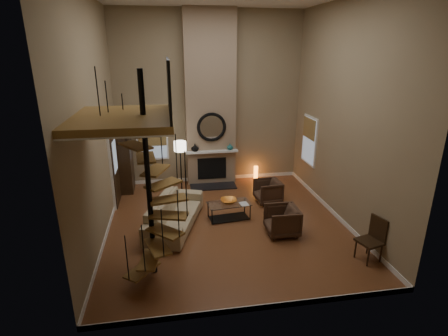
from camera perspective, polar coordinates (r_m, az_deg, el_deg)
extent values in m
cube|color=brown|center=(9.23, 0.41, -9.08)|extent=(6.00, 6.50, 0.01)
cube|color=#8F7C5C|center=(11.47, -2.36, 11.02)|extent=(6.00, 0.02, 5.50)
cube|color=#8F7C5C|center=(5.22, 6.54, 1.13)|extent=(6.00, 0.02, 5.50)
cube|color=#8F7C5C|center=(8.34, -20.46, 6.81)|extent=(0.02, 6.50, 5.50)
cube|color=#8F7C5C|center=(9.29, 19.21, 8.09)|extent=(0.02, 6.50, 5.50)
cube|color=white|center=(12.13, -2.19, -1.67)|extent=(6.00, 0.02, 0.12)
cube|color=white|center=(6.57, 5.58, -21.76)|extent=(6.00, 0.02, 0.12)
cube|color=white|center=(9.24, -18.47, -9.69)|extent=(0.02, 6.50, 0.12)
cube|color=white|center=(10.10, 17.51, -7.03)|extent=(0.02, 6.50, 0.12)
cube|color=#90775E|center=(11.29, -2.24, 10.88)|extent=(1.60, 0.38, 5.50)
cube|color=black|center=(11.53, -1.76, -3.02)|extent=(1.50, 0.60, 0.04)
cube|color=black|center=(11.61, -1.98, -0.06)|extent=(0.95, 0.02, 0.72)
cube|color=white|center=(11.35, -1.96, 2.67)|extent=(1.70, 0.18, 0.06)
torus|color=black|center=(11.21, -2.05, 6.68)|extent=(0.94, 0.10, 0.94)
cylinder|color=white|center=(11.22, -2.05, 6.69)|extent=(0.80, 0.01, 0.80)
imported|color=black|center=(11.30, -4.77, 3.34)|extent=(0.24, 0.24, 0.25)
imported|color=#1A5B5C|center=(11.44, 0.99, 3.51)|extent=(0.20, 0.20, 0.21)
cube|color=white|center=(11.60, -11.66, 4.94)|extent=(1.02, 0.04, 1.52)
cube|color=#8C9EB2|center=(11.57, -11.67, 4.91)|extent=(0.90, 0.01, 1.40)
cube|color=#A28348|center=(11.51, -11.74, 5.90)|extent=(0.90, 0.01, 0.98)
cube|color=white|center=(11.28, 13.79, 4.38)|extent=(0.04, 1.02, 1.52)
cube|color=#8C9EB2|center=(11.27, 13.67, 4.38)|extent=(0.01, 0.90, 1.40)
cube|color=#A28348|center=(11.17, 13.75, 6.29)|extent=(0.01, 0.90, 0.63)
cube|color=white|center=(10.48, -17.54, -0.21)|extent=(0.06, 1.05, 2.16)
cube|color=black|center=(10.49, -17.33, -0.33)|extent=(0.05, 0.90, 2.05)
cube|color=#8C9EB2|center=(10.35, -17.40, 1.90)|extent=(0.01, 0.60, 0.90)
cube|color=olive|center=(6.38, -16.19, 7.76)|extent=(1.70, 2.20, 0.12)
cube|color=white|center=(6.39, -16.13, 7.11)|extent=(1.70, 2.20, 0.03)
cube|color=black|center=(6.26, -9.00, 12.99)|extent=(0.04, 2.20, 0.94)
cylinder|color=black|center=(6.66, -12.29, -1.94)|extent=(0.10, 0.10, 4.02)
cube|color=olive|center=(7.24, -13.20, -15.90)|extent=(0.71, 0.78, 0.04)
cylinder|color=black|center=(6.77, -15.57, -14.04)|extent=(0.02, 0.02, 0.94)
cube|color=olive|center=(7.02, -12.06, -14.45)|extent=(0.46, 0.77, 0.04)
cylinder|color=black|center=(6.48, -13.03, -12.70)|extent=(0.02, 0.02, 0.94)
cube|color=olive|center=(6.89, -10.73, -12.52)|extent=(0.55, 0.79, 0.04)
cylinder|color=black|center=(6.35, -10.02, -10.46)|extent=(0.02, 0.02, 0.94)
cube|color=olive|center=(6.83, -9.60, -10.20)|extent=(0.75, 0.74, 0.04)
cylinder|color=black|center=(6.39, -7.48, -7.48)|extent=(0.02, 0.02, 0.94)
cube|color=olive|center=(6.84, -8.99, -7.65)|extent=(0.79, 0.53, 0.04)
cylinder|color=black|center=(6.56, -6.16, -4.19)|extent=(0.02, 0.02, 0.94)
cube|color=olive|center=(6.89, -9.07, -5.07)|extent=(0.77, 0.48, 0.04)
cylinder|color=black|center=(6.79, -6.32, -1.02)|extent=(0.02, 0.02, 0.94)
cube|color=olive|center=(6.93, -9.83, -2.62)|extent=(0.77, 0.72, 0.04)
cylinder|color=black|center=(7.00, -7.79, 1.78)|extent=(0.02, 0.02, 0.94)
cube|color=olive|center=(6.95, -11.11, -0.37)|extent=(0.58, 0.79, 0.04)
cylinder|color=black|center=(7.12, -10.21, 4.13)|extent=(0.02, 0.02, 0.94)
cube|color=olive|center=(6.90, -12.68, 1.66)|extent=(0.41, 0.75, 0.04)
cylinder|color=black|center=(7.13, -13.12, 6.10)|extent=(0.02, 0.02, 0.94)
cube|color=olive|center=(6.78, -14.24, 3.53)|extent=(0.68, 0.79, 0.04)
cylinder|color=black|center=(6.99, -16.03, 7.79)|extent=(0.02, 0.02, 0.94)
cube|color=olive|center=(6.61, -15.51, 5.34)|extent=(0.80, 0.64, 0.04)
cylinder|color=black|center=(6.72, -18.45, 9.39)|extent=(0.02, 0.02, 0.94)
cube|color=olive|center=(6.39, -16.23, 7.23)|extent=(0.72, 0.34, 0.04)
cylinder|color=black|center=(6.37, -19.89, 11.13)|extent=(0.02, 0.02, 0.94)
cube|color=black|center=(11.40, -15.81, 0.95)|extent=(0.41, 0.86, 1.93)
imported|color=tan|center=(9.01, -8.09, -7.17)|extent=(1.66, 2.61, 0.71)
imported|color=#442D1F|center=(10.40, 7.52, -3.72)|extent=(0.78, 0.77, 0.66)
imported|color=#442D1F|center=(8.75, 9.90, -8.43)|extent=(0.79, 0.77, 0.70)
cube|color=silver|center=(9.29, 0.82, -5.84)|extent=(1.18, 0.68, 0.02)
cube|color=black|center=(9.47, 0.81, -8.12)|extent=(1.08, 0.58, 0.01)
cylinder|color=black|center=(9.07, -1.96, -8.04)|extent=(0.03, 0.03, 0.41)
cylinder|color=black|center=(9.34, 4.29, -7.23)|extent=(0.03, 0.03, 0.41)
cylinder|color=black|center=(9.45, -2.61, -6.87)|extent=(0.03, 0.03, 0.41)
cylinder|color=black|center=(9.72, 3.40, -6.13)|extent=(0.03, 0.03, 0.41)
imported|color=orange|center=(9.31, 0.77, -5.39)|extent=(0.43, 0.43, 0.11)
imported|color=gray|center=(9.21, 3.15, -5.94)|extent=(0.25, 0.31, 0.03)
cylinder|color=black|center=(11.08, -6.87, -4.12)|extent=(0.33, 0.33, 0.03)
cylinder|color=black|center=(10.80, -7.03, -0.29)|extent=(0.04, 0.04, 1.43)
cylinder|color=#F2E5C6|center=(10.58, -7.19, 3.55)|extent=(0.37, 0.37, 0.30)
cylinder|color=orange|center=(12.09, 5.21, -0.86)|extent=(0.14, 0.14, 0.51)
cube|color=black|center=(8.20, 22.66, -11.05)|extent=(0.56, 0.56, 0.05)
cube|color=black|center=(8.22, 23.89, -9.08)|extent=(0.16, 0.44, 0.54)
cylinder|color=black|center=(8.09, 22.48, -13.33)|extent=(0.05, 0.05, 0.44)
cylinder|color=black|center=(8.33, 24.24, -12.59)|extent=(0.05, 0.05, 0.44)
cylinder|color=black|center=(8.29, 20.67, -12.24)|extent=(0.05, 0.05, 0.44)
cylinder|color=black|center=(8.53, 22.43, -11.57)|extent=(0.05, 0.05, 0.44)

